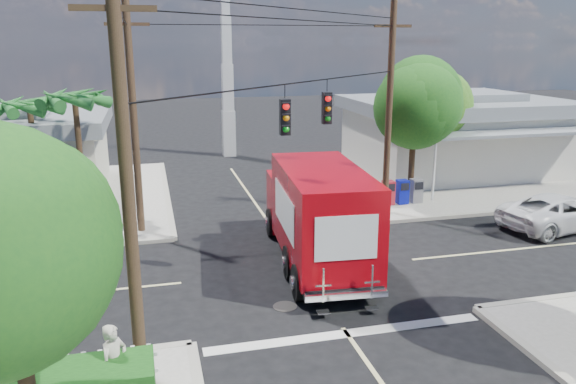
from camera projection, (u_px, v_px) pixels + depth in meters
name	position (u px, v px, depth m)	size (l,w,h in m)	color
ground	(303.00, 271.00, 18.70)	(120.00, 120.00, 0.00)	black
sidewalk_ne	(437.00, 176.00, 31.44)	(14.12, 14.12, 0.14)	gray
sidewalk_nw	(17.00, 203.00, 26.30)	(14.12, 14.12, 0.14)	gray
road_markings	(315.00, 289.00, 17.32)	(32.00, 32.00, 0.01)	beige
building_ne	(456.00, 133.00, 32.26)	(11.80, 10.20, 4.50)	beige
radio_tower	(227.00, 70.00, 36.08)	(0.80, 0.80, 17.00)	silver
tree_sw_front	(7.00, 242.00, 8.86)	(3.88, 3.78, 6.03)	#422D1C
tree_ne_front	(416.00, 101.00, 25.49)	(4.21, 4.14, 6.66)	#422D1C
tree_ne_back	(442.00, 107.00, 28.32)	(3.77, 3.66, 5.82)	#422D1C
palm_nw_front	(75.00, 102.00, 22.64)	(3.01, 3.08, 5.59)	#422D1C
palm_nw_back	(30.00, 108.00, 23.67)	(3.01, 3.08, 5.19)	#422D1C
utility_poles	(245.00, 126.00, 18.61)	(12.00, 10.68, 9.00)	#473321
picket_fence	(9.00, 382.00, 11.44)	(5.94, 0.06, 1.00)	silver
vending_boxes	(402.00, 192.00, 25.86)	(1.90, 0.50, 1.10)	#A51D28
delivery_truck	(317.00, 214.00, 18.93)	(3.12, 8.19, 3.47)	black
parked_car	(559.00, 212.00, 22.75)	(2.37, 5.13, 1.43)	silver
pedestrian	(115.00, 365.00, 11.43)	(0.64, 0.42, 1.76)	beige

